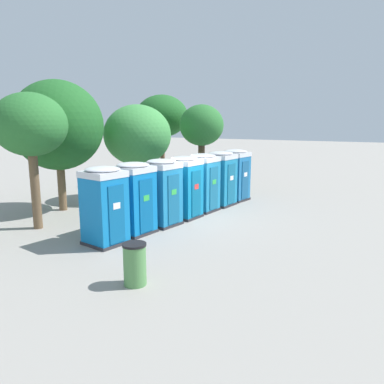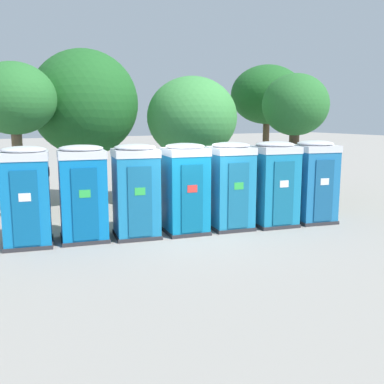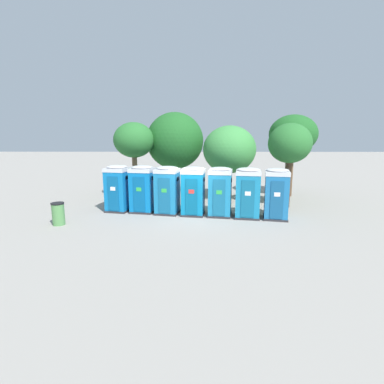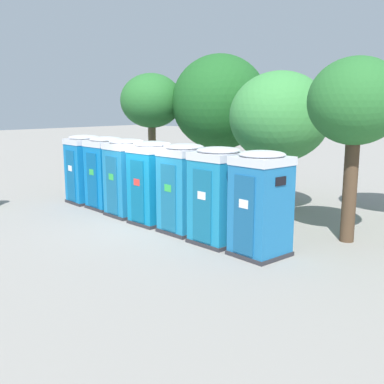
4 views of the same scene
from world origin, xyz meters
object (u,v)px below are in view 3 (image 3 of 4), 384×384
at_px(portapotty_0, 118,188).
at_px(portapotty_6, 276,194).
at_px(street_tree_1, 134,141).
at_px(portapotty_1, 143,189).
at_px(portapotty_4, 220,192).
at_px(portapotty_3, 193,191).
at_px(street_tree_4, 293,134).
at_px(portapotty_5, 248,193).
at_px(street_tree_2, 175,141).
at_px(street_tree_3, 229,150).
at_px(portapotty_2, 167,190).
at_px(trash_can, 58,214).
at_px(street_tree_0, 290,144).

distance_m(portapotty_0, portapotty_6, 8.39).
relative_size(portapotty_0, street_tree_1, 0.51).
distance_m(portapotty_1, portapotty_4, 4.19).
xyz_separation_m(portapotty_3, street_tree_4, (6.59, 4.94, 2.88)).
height_order(portapotty_0, portapotty_5, same).
relative_size(portapotty_5, street_tree_2, 0.45).
bearing_deg(street_tree_3, portapotty_2, -135.81).
bearing_deg(portapotty_4, trash_can, -167.65).
bearing_deg(portapotty_2, portapotty_3, -10.63).
xyz_separation_m(portapotty_2, trash_can, (-4.90, -2.13, -0.75)).
relative_size(street_tree_1, street_tree_2, 0.87).
xyz_separation_m(portapotty_0, portapotty_6, (8.26, -1.48, 0.00)).
distance_m(street_tree_1, street_tree_4, 10.46).
bearing_deg(portapotty_0, portapotty_2, -10.56).
height_order(portapotty_5, street_tree_4, street_tree_4).
bearing_deg(trash_can, portapotty_4, 12.35).
distance_m(portapotty_6, street_tree_3, 5.24).
xyz_separation_m(portapotty_1, street_tree_1, (-1.11, 3.58, 2.49)).
height_order(portapotty_0, portapotty_1, same).
relative_size(portapotty_1, portapotty_5, 1.00).
distance_m(street_tree_0, street_tree_3, 3.78).
height_order(portapotty_6, street_tree_4, street_tree_4).
height_order(portapotty_0, street_tree_1, street_tree_1).
height_order(portapotty_4, portapotty_5, same).
bearing_deg(portapotty_0, street_tree_3, 25.36).
distance_m(portapotty_1, street_tree_1, 4.50).
bearing_deg(portapotty_3, portapotty_2, 169.37).
height_order(portapotty_3, portapotty_4, same).
bearing_deg(street_tree_0, street_tree_4, 69.83).
distance_m(portapotty_6, street_tree_4, 6.80).
bearing_deg(street_tree_1, portapotty_5, -35.25).
bearing_deg(portapotty_5, portapotty_0, 169.65).
relative_size(portapotty_3, portapotty_4, 1.00).
bearing_deg(trash_can, portapotty_6, 6.35).
relative_size(portapotty_0, portapotty_1, 1.00).
relative_size(portapotty_6, street_tree_1, 0.51).
bearing_deg(trash_can, street_tree_2, 55.79).
distance_m(portapotty_0, trash_can, 3.48).
bearing_deg(portapotty_0, trash_can, -129.20).
relative_size(street_tree_3, trash_can, 4.47).
xyz_separation_m(street_tree_2, street_tree_3, (3.55, -1.68, -0.52)).
bearing_deg(portapotty_1, portapotty_3, -12.20).
relative_size(street_tree_4, trash_can, 5.16).
bearing_deg(portapotty_6, portapotty_2, 170.05).
relative_size(portapotty_2, street_tree_1, 0.51).
bearing_deg(street_tree_3, portapotty_5, -83.54).
relative_size(portapotty_0, portapotty_5, 1.00).
relative_size(portapotty_5, street_tree_0, 0.53).
relative_size(portapotty_0, portapotty_2, 1.00).
height_order(street_tree_1, street_tree_2, street_tree_2).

